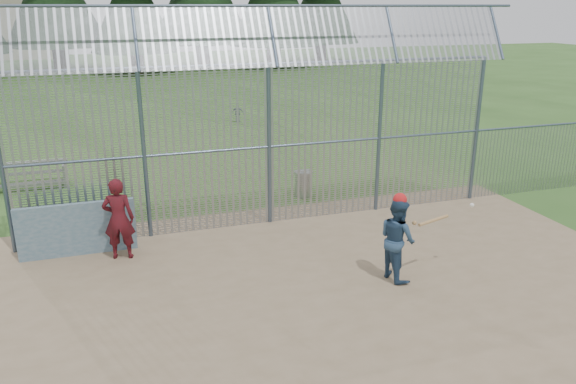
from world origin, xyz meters
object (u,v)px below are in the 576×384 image
object	(u,v)px
dugout_wall	(77,229)
batter	(397,239)
onlooker	(119,219)
bleacher	(15,175)
trash_can	(303,183)

from	to	relation	value
dugout_wall	batter	distance (m)	6.94
dugout_wall	onlooker	distance (m)	1.05
dugout_wall	bleacher	size ratio (longest dim) A/B	0.83
dugout_wall	onlooker	world-z (taller)	onlooker
dugout_wall	batter	world-z (taller)	batter
dugout_wall	trash_can	bearing A→B (deg)	20.81
batter	bleacher	world-z (taller)	batter
trash_can	dugout_wall	bearing A→B (deg)	-159.19
bleacher	onlooker	bearing A→B (deg)	-65.13
onlooker	bleacher	world-z (taller)	onlooker
trash_can	batter	bearing A→B (deg)	-89.52
batter	trash_can	xyz separation A→B (m)	(-0.05, 5.50, -0.49)
onlooker	bleacher	xyz separation A→B (m)	(-2.85, 6.15, -0.52)
dugout_wall	bleacher	world-z (taller)	dugout_wall
bleacher	dugout_wall	bearing A→B (deg)	-71.06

